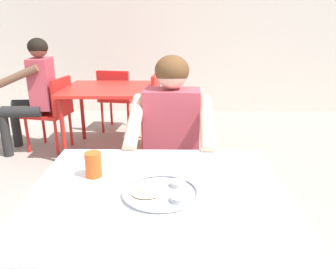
{
  "coord_description": "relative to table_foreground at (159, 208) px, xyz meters",
  "views": [
    {
      "loc": [
        0.11,
        -1.22,
        1.39
      ],
      "look_at": [
        0.1,
        0.2,
        0.9
      ],
      "focal_mm": 35.53,
      "sensor_mm": 36.0,
      "label": 1
    }
  ],
  "objects": [
    {
      "name": "patron_background",
      "position": [
        -1.42,
        2.32,
        0.06
      ],
      "size": [
        0.57,
        0.52,
        1.22
      ],
      "color": "#252525",
      "rests_on": "ground"
    },
    {
      "name": "chair_red_far",
      "position": [
        -0.66,
        3.01,
        -0.19
      ],
      "size": [
        0.48,
        0.49,
        0.81
      ],
      "color": "red",
      "rests_on": "ground"
    },
    {
      "name": "chair_red_right",
      "position": [
        -0.01,
        2.32,
        -0.18
      ],
      "size": [
        0.48,
        0.47,
        0.86
      ],
      "color": "red",
      "rests_on": "ground"
    },
    {
      "name": "drinking_cup",
      "position": [
        -0.28,
        0.12,
        0.14
      ],
      "size": [
        0.07,
        0.07,
        0.11
      ],
      "color": "#D84C19",
      "rests_on": "table_foreground"
    },
    {
      "name": "table_background_red",
      "position": [
        -0.63,
        2.32,
        -0.03
      ],
      "size": [
        0.92,
        0.87,
        0.71
      ],
      "color": "red",
      "rests_on": "ground"
    },
    {
      "name": "thali_tray",
      "position": [
        0.01,
        -0.03,
        0.09
      ],
      "size": [
        0.3,
        0.3,
        0.03
      ],
      "color": "#B7BABF",
      "rests_on": "table_foreground"
    },
    {
      "name": "chair_foreground",
      "position": [
        0.05,
        0.93,
        -0.18
      ],
      "size": [
        0.43,
        0.4,
        0.84
      ],
      "color": "silver",
      "rests_on": "ground"
    },
    {
      "name": "diner_foreground",
      "position": [
        0.05,
        0.71,
        0.05
      ],
      "size": [
        0.5,
        0.56,
        1.2
      ],
      "color": "#292929",
      "rests_on": "ground"
    },
    {
      "name": "chair_red_left",
      "position": [
        -1.25,
        2.35,
        -0.2
      ],
      "size": [
        0.5,
        0.48,
        0.81
      ],
      "color": "red",
      "rests_on": "ground"
    },
    {
      "name": "table_foreground",
      "position": [
        0.0,
        0.0,
        0.0
      ],
      "size": [
        1.02,
        0.88,
        0.75
      ],
      "color": "silver",
      "rests_on": "ground"
    }
  ]
}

